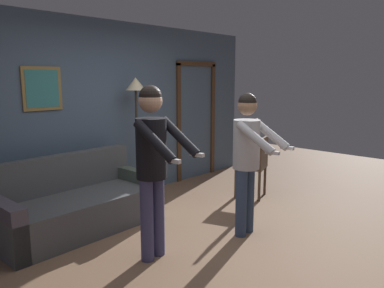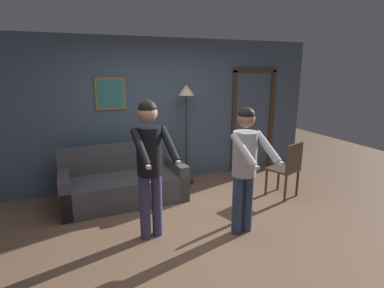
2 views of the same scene
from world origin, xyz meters
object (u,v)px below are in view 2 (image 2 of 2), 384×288
at_px(dining_chair_distant, 288,167).
at_px(couch, 124,184).
at_px(torchiere_lamp, 186,105).
at_px(person_standing_right, 245,160).
at_px(person_standing_left, 150,158).

bearing_deg(dining_chair_distant, couch, 160.96).
relative_size(torchiere_lamp, person_standing_right, 1.10).
xyz_separation_m(torchiere_lamp, person_standing_right, (0.05, -1.92, -0.47)).
bearing_deg(person_standing_right, torchiere_lamp, 91.49).
bearing_deg(torchiere_lamp, person_standing_left, -123.83).
distance_m(person_standing_right, dining_chair_distant, 1.49).
bearing_deg(person_standing_right, dining_chair_distant, 29.05).
height_order(couch, dining_chair_distant, dining_chair_distant).
relative_size(couch, torchiere_lamp, 1.07).
xyz_separation_m(couch, torchiere_lamp, (1.21, 0.36, 1.17)).
bearing_deg(dining_chair_distant, torchiere_lamp, 136.51).
distance_m(torchiere_lamp, dining_chair_distant, 2.01).
height_order(couch, person_standing_right, person_standing_right).
height_order(person_standing_left, person_standing_right, person_standing_left).
relative_size(couch, person_standing_left, 1.11).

